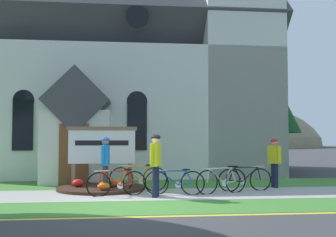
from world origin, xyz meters
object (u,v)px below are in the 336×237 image
roadside_conifer (258,89)px  cyclist_in_red_jersey (274,159)px  bicycle_black (175,182)px  bicycle_orange (138,178)px  bicycle_green (117,183)px  church_sign (102,147)px  cyclist_in_white_jersey (156,160)px  bicycle_yellow (245,179)px  bicycle_white (222,181)px  cyclist_in_yellow_jersey (105,160)px

roadside_conifer → cyclist_in_red_jersey: bearing=-105.0°
bicycle_black → bicycle_orange: size_ratio=0.96×
cyclist_in_red_jersey → bicycle_green: bearing=-165.5°
church_sign → bicycle_orange: (1.14, -0.76, -0.94)m
church_sign → cyclist_in_white_jersey: 2.66m
bicycle_black → cyclist_in_white_jersey: 1.00m
church_sign → cyclist_in_white_jersey: size_ratio=1.31×
bicycle_orange → bicycle_black: bearing=-41.1°
bicycle_yellow → bicycle_orange: 3.25m
church_sign → bicycle_yellow: (4.39, -1.05, -0.96)m
bicycle_white → roadside_conifer: size_ratio=0.25×
cyclist_in_red_jersey → roadside_conifer: bearing=75.0°
bicycle_yellow → bicycle_black: bicycle_yellow is taller
bicycle_yellow → cyclist_in_yellow_jersey: bearing=-179.4°
bicycle_yellow → bicycle_black: bearing=-165.3°
roadside_conifer → cyclist_in_white_jersey: bearing=-123.4°
church_sign → cyclist_in_red_jersey: church_sign is taller
cyclist_in_white_jersey → bicycle_orange: bearing=107.1°
bicycle_white → bicycle_yellow: bearing=30.4°
cyclist_in_yellow_jersey → cyclist_in_red_jersey: (5.43, 0.71, -0.03)m
church_sign → cyclist_in_red_jersey: size_ratio=1.40×
bicycle_white → cyclist_in_yellow_jersey: size_ratio=0.99×
bicycle_yellow → bicycle_orange: bearing=174.8°
bicycle_orange → cyclist_in_red_jersey: (4.44, 0.37, 0.54)m
church_sign → roadside_conifer: 10.65m
bicycle_orange → cyclist_in_white_jersey: size_ratio=1.04×
bicycle_yellow → roadside_conifer: (3.17, 8.00, 3.78)m
church_sign → bicycle_white: church_sign is taller
cyclist_in_yellow_jersey → bicycle_yellow: bearing=0.6°
bicycle_green → bicycle_orange: bicycle_orange is taller
bicycle_yellow → bicycle_green: bearing=-170.5°
bicycle_green → cyclist_in_red_jersey: bearing=14.5°
church_sign → bicycle_white: size_ratio=1.38×
cyclist_in_red_jersey → roadside_conifer: (1.97, 7.34, 3.22)m
bicycle_white → cyclist_in_yellow_jersey: 3.47m
bicycle_white → roadside_conifer: roadside_conifer is taller
bicycle_black → cyclist_in_red_jersey: size_ratio=1.07×
cyclist_in_yellow_jersey → roadside_conifer: (7.40, 8.04, 3.19)m
bicycle_black → cyclist_in_white_jersey: bearing=-140.5°
church_sign → bicycle_white: (3.55, -1.55, -0.95)m
bicycle_yellow → roadside_conifer: size_ratio=0.26×
bicycle_green → bicycle_white: (3.03, 0.15, 0.01)m
church_sign → bicycle_orange: church_sign is taller
cyclist_in_red_jersey → bicycle_white: bearing=-150.5°
church_sign → bicycle_black: church_sign is taller
bicycle_white → roadside_conifer: (4.01, 8.49, 3.78)m
church_sign → roadside_conifer: roadside_conifer is taller
bicycle_yellow → roadside_conifer: bearing=68.4°
bicycle_green → cyclist_in_red_jersey: (5.07, 1.31, 0.57)m
bicycle_black → cyclist_in_white_jersey: cyclist_in_white_jersey is taller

